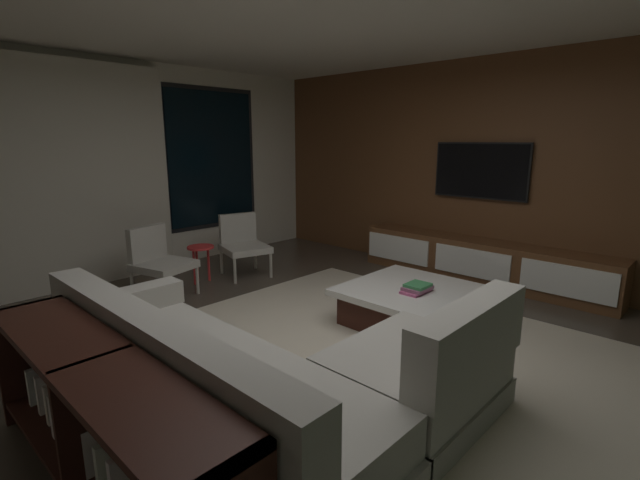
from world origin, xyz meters
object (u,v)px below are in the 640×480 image
object	(u,v)px
accent_chair_by_curtain	(158,258)
mounted_tv	(481,171)
coffee_table	(411,305)
accent_chair_near_window	(243,242)
sectional_couch	(266,382)
side_stool	(200,253)
console_table_behind_couch	(100,422)
media_console	(483,263)
book_stack_on_coffee_table	(417,288)

from	to	relation	value
accent_chair_by_curtain	mounted_tv	xyz separation A→B (m)	(3.13, -2.24, 0.92)
coffee_table	accent_chair_near_window	distance (m)	2.51
sectional_couch	accent_chair_near_window	size ratio (longest dim) A/B	3.21
accent_chair_by_curtain	side_stool	size ratio (longest dim) A/B	1.70
accent_chair_by_curtain	coffee_table	bearing A→B (deg)	-63.69
accent_chair_by_curtain	console_table_behind_couch	bearing A→B (deg)	-122.22
side_stool	console_table_behind_couch	bearing A→B (deg)	-129.77
sectional_couch	mounted_tv	bearing A→B (deg)	6.97
accent_chair_near_window	side_stool	size ratio (longest dim) A/B	1.70
coffee_table	media_console	world-z (taller)	media_console
coffee_table	console_table_behind_couch	bearing A→B (deg)	-178.54
book_stack_on_coffee_table	media_console	bearing A→B (deg)	5.13
side_stool	console_table_behind_couch	size ratio (longest dim) A/B	0.22
accent_chair_near_window	side_stool	xyz separation A→B (m)	(-0.58, 0.08, -0.06)
book_stack_on_coffee_table	accent_chair_by_curtain	size ratio (longest dim) A/B	0.38
accent_chair_near_window	mounted_tv	xyz separation A→B (m)	(1.97, -2.23, 0.92)
accent_chair_near_window	accent_chair_by_curtain	distance (m)	1.16
sectional_couch	mounted_tv	xyz separation A→B (m)	(3.85, 0.47, 1.06)
book_stack_on_coffee_table	mounted_tv	bearing A→B (deg)	10.34
accent_chair_by_curtain	side_stool	bearing A→B (deg)	7.26
book_stack_on_coffee_table	side_stool	world-z (taller)	side_stool
mounted_tv	side_stool	bearing A→B (deg)	137.83
side_stool	media_console	world-z (taller)	media_console
book_stack_on_coffee_table	accent_chair_by_curtain	bearing A→B (deg)	114.32
side_stool	mounted_tv	size ratio (longest dim) A/B	0.39
accent_chair_by_curtain	accent_chair_near_window	bearing A→B (deg)	-0.32
sectional_couch	book_stack_on_coffee_table	size ratio (longest dim) A/B	8.41
coffee_table	media_console	xyz separation A→B (m)	(1.72, 0.07, 0.06)
coffee_table	side_stool	distance (m)	2.67
console_table_behind_couch	accent_chair_by_curtain	bearing A→B (deg)	57.78
media_console	side_stool	bearing A→B (deg)	133.38
mounted_tv	media_console	bearing A→B (deg)	-132.43
sectional_couch	accent_chair_by_curtain	world-z (taller)	sectional_couch
book_stack_on_coffee_table	mounted_tv	distance (m)	2.21
accent_chair_near_window	console_table_behind_couch	xyz separation A→B (m)	(-2.78, -2.57, -0.02)
sectional_couch	accent_chair_near_window	bearing A→B (deg)	55.28
book_stack_on_coffee_table	media_console	distance (m)	1.79
book_stack_on_coffee_table	side_stool	distance (m)	2.73
sectional_couch	side_stool	bearing A→B (deg)	65.05
sectional_couch	mounted_tv	world-z (taller)	mounted_tv
sectional_couch	coffee_table	size ratio (longest dim) A/B	2.16
book_stack_on_coffee_table	accent_chair_near_window	size ratio (longest dim) A/B	0.38
sectional_couch	side_stool	world-z (taller)	sectional_couch
book_stack_on_coffee_table	accent_chair_by_curtain	distance (m)	2.85
book_stack_on_coffee_table	side_stool	size ratio (longest dim) A/B	0.65
accent_chair_near_window	media_console	distance (m)	3.02
sectional_couch	console_table_behind_couch	bearing A→B (deg)	171.94
accent_chair_near_window	side_stool	distance (m)	0.59
accent_chair_near_window	side_stool	world-z (taller)	accent_chair_near_window
side_stool	console_table_behind_couch	distance (m)	3.45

